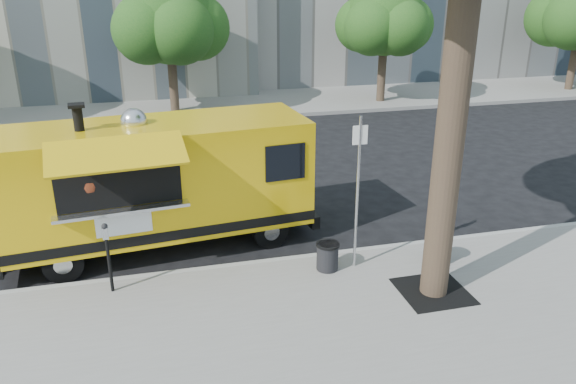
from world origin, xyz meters
name	(u,v)px	position (x,y,z in m)	size (l,w,h in m)	color
ground	(261,246)	(0.00, 0.00, 0.00)	(120.00, 120.00, 0.00)	black
sidewalk	(314,359)	(0.00, -4.00, 0.07)	(60.00, 6.00, 0.15)	gray
curb	(270,264)	(0.00, -0.93, 0.07)	(60.00, 0.14, 0.16)	#999993
far_sidewalk	(198,107)	(0.00, 13.50, 0.07)	(60.00, 5.00, 0.15)	gray
tree_well	(433,291)	(2.60, -2.80, 0.15)	(1.20, 1.20, 0.02)	black
far_tree_b	(168,18)	(-1.00, 12.70, 3.83)	(3.60, 3.60, 5.50)	#33261C
far_tree_c	(385,17)	(8.00, 12.40, 3.72)	(3.24, 3.24, 5.21)	#33261C
sign_post	(358,185)	(1.55, -1.55, 1.85)	(0.28, 0.06, 3.00)	silver
parking_meter	(108,250)	(-3.00, -1.35, 0.98)	(0.11, 0.11, 1.33)	black
food_truck	(158,181)	(-2.02, 0.57, 1.49)	(6.63, 3.47, 3.18)	#DCAE0B
trash_bin_left	(439,248)	(3.22, -1.81, 0.44)	(0.46, 0.46, 0.55)	black
trash_bin_right	(327,255)	(1.00, -1.54, 0.44)	(0.46, 0.46, 0.55)	black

